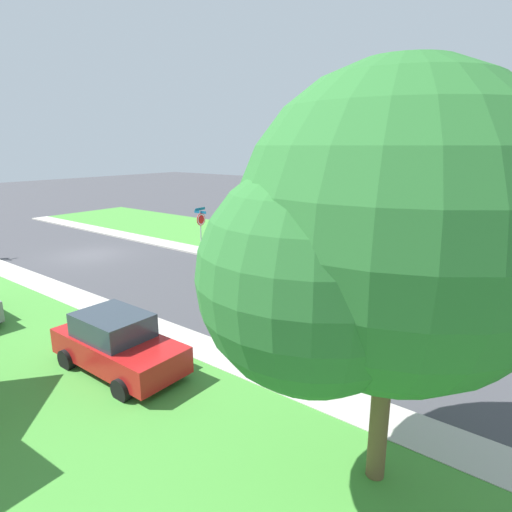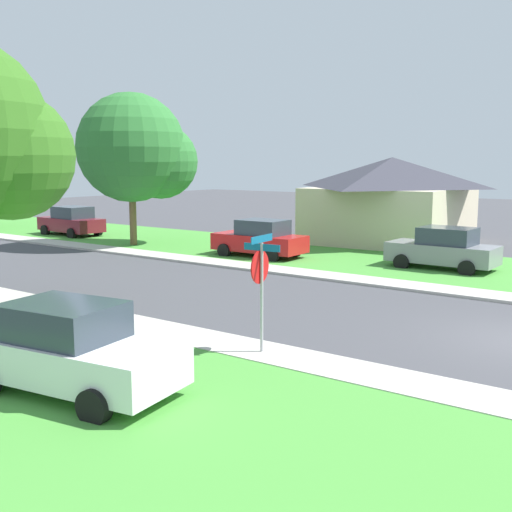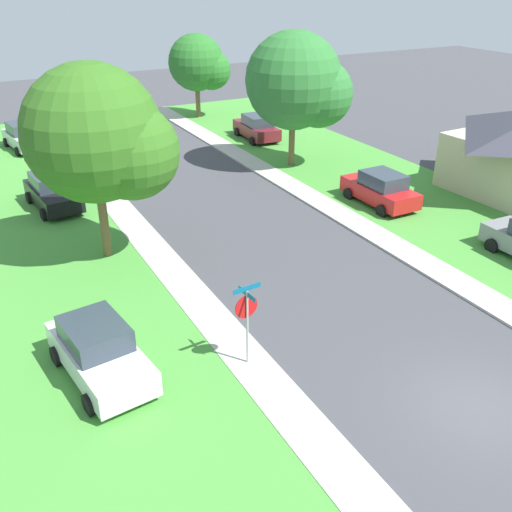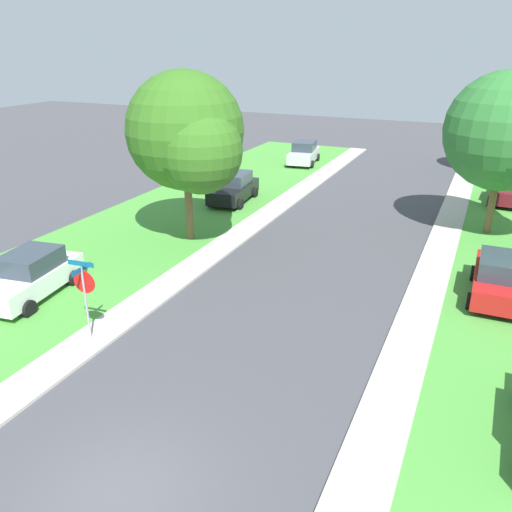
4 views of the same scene
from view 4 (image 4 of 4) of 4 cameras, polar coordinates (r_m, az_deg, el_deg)
name	(u,v)px [view 4 (image 4 of 4)]	position (r m, az deg, el deg)	size (l,w,h in m)	color
ground_plane	(117,495)	(12.63, -14.91, -23.89)	(120.00, 120.00, 0.00)	#424247
sidewalk_east	(423,300)	(20.51, 17.78, -4.57)	(1.40, 56.00, 0.10)	#B7B2A8
sidewalk_west	(203,260)	(23.15, -5.77, -0.40)	(1.40, 56.00, 0.10)	#B7B2A8
lawn_west	(117,244)	(25.70, -14.91, 1.26)	(8.00, 56.00, 0.08)	#479338
stop_sign_far_corner	(84,287)	(17.15, -18.19, -3.22)	(0.92, 0.92, 2.77)	#9E9EA3
car_black_behind_trees	(234,188)	(31.38, -2.45, 7.41)	(2.37, 4.46, 1.76)	black
car_silver_driveway_right	(304,153)	(41.71, 5.23, 11.11)	(2.50, 4.52, 1.76)	silver
car_maroon_far_down_street	(510,189)	(34.55, 25.93, 6.58)	(2.23, 4.40, 1.76)	maroon
car_white_across_road	(30,276)	(21.25, -23.37, -1.97)	(2.47, 4.51, 1.76)	white
car_red_kerbside_mid	(500,278)	(21.32, 25.09, -2.18)	(2.06, 4.31, 1.76)	red
tree_sidewalk_far	(506,116)	(41.67, 25.59, 13.62)	(4.63, 4.31, 6.43)	brown
tree_sidewalk_near	(511,136)	(27.46, 26.07, 11.63)	(5.97, 5.56, 7.85)	brown
tree_across_left	(189,136)	(24.07, -7.34, 12.83)	(5.75, 5.35, 7.90)	brown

